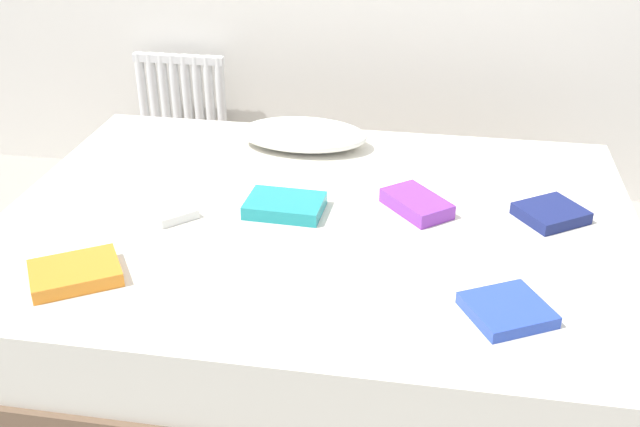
# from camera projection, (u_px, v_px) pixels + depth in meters

# --- Properties ---
(ground_plane) EXTENTS (8.00, 8.00, 0.00)m
(ground_plane) POSITION_uv_depth(u_px,v_px,m) (318.00, 344.00, 2.54)
(ground_plane) COLOR #9E998E
(bed) EXTENTS (2.00, 1.50, 0.50)m
(bed) POSITION_uv_depth(u_px,v_px,m) (317.00, 283.00, 2.43)
(bed) COLOR brown
(bed) RESTS_ON ground
(radiator) EXTENTS (0.43, 0.04, 0.54)m
(radiator) POSITION_uv_depth(u_px,v_px,m) (183.00, 110.00, 3.55)
(radiator) COLOR white
(radiator) RESTS_ON ground
(pillow) EXTENTS (0.48, 0.26, 0.10)m
(pillow) POSITION_uv_depth(u_px,v_px,m) (303.00, 135.00, 2.76)
(pillow) COLOR white
(pillow) RESTS_ON bed
(textbook_purple) EXTENTS (0.24, 0.25, 0.05)m
(textbook_purple) POSITION_uv_depth(u_px,v_px,m) (416.00, 204.00, 2.33)
(textbook_purple) COLOR purple
(textbook_purple) RESTS_ON bed
(textbook_teal) EXTENTS (0.24, 0.18, 0.04)m
(textbook_teal) POSITION_uv_depth(u_px,v_px,m) (285.00, 206.00, 2.32)
(textbook_teal) COLOR teal
(textbook_teal) RESTS_ON bed
(textbook_blue) EXTENTS (0.25, 0.25, 0.03)m
(textbook_blue) POSITION_uv_depth(u_px,v_px,m) (507.00, 310.00, 1.84)
(textbook_blue) COLOR #2847B7
(textbook_blue) RESTS_ON bed
(textbook_orange) EXTENTS (0.29, 0.27, 0.04)m
(textbook_orange) POSITION_uv_depth(u_px,v_px,m) (75.00, 273.00, 1.98)
(textbook_orange) COLOR orange
(textbook_orange) RESTS_ON bed
(textbook_white) EXTENTS (0.24, 0.24, 0.03)m
(textbook_white) POSITION_uv_depth(u_px,v_px,m) (166.00, 207.00, 2.33)
(textbook_white) COLOR white
(textbook_white) RESTS_ON bed
(textbook_navy) EXTENTS (0.24, 0.24, 0.04)m
(textbook_navy) POSITION_uv_depth(u_px,v_px,m) (551.00, 213.00, 2.28)
(textbook_navy) COLOR navy
(textbook_navy) RESTS_ON bed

